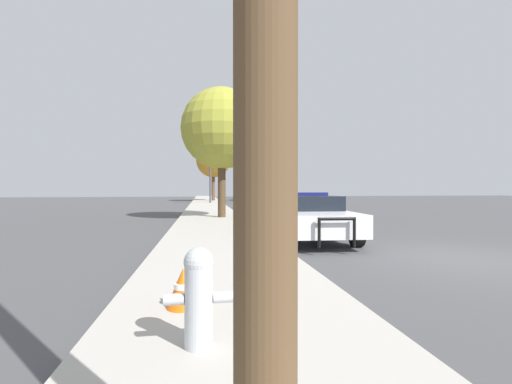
# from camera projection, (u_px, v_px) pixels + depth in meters

# --- Properties ---
(ground_plane) EXTENTS (110.00, 110.00, 0.00)m
(ground_plane) POSITION_uv_depth(u_px,v_px,m) (463.00, 259.00, 7.29)
(ground_plane) COLOR #474749
(sidewalk_left) EXTENTS (3.00, 110.00, 0.13)m
(sidewalk_left) POSITION_uv_depth(u_px,v_px,m) (223.00, 264.00, 6.51)
(sidewalk_left) COLOR #ADA89E
(sidewalk_left) RESTS_ON ground_plane
(police_car) EXTENTS (2.21, 5.06, 1.38)m
(police_car) POSITION_uv_depth(u_px,v_px,m) (308.00, 215.00, 10.25)
(police_car) COLOR white
(police_car) RESTS_ON ground_plane
(fire_hydrant) EXTENTS (0.60, 0.26, 0.87)m
(fire_hydrant) POSITION_uv_depth(u_px,v_px,m) (199.00, 294.00, 2.98)
(fire_hydrant) COLOR #B7BCC1
(fire_hydrant) RESTS_ON sidewalk_left
(traffic_light) EXTENTS (3.64, 0.35, 5.46)m
(traffic_light) POSITION_uv_depth(u_px,v_px,m) (225.00, 162.00, 32.31)
(traffic_light) COLOR #424247
(traffic_light) RESTS_ON sidewalk_left
(car_background_distant) EXTENTS (2.18, 4.01, 1.35)m
(car_background_distant) POSITION_uv_depth(u_px,v_px,m) (243.00, 194.00, 42.28)
(car_background_distant) COLOR #474C51
(car_background_distant) RESTS_ON ground_plane
(car_background_oncoming) EXTENTS (2.00, 4.47, 1.32)m
(car_background_oncoming) POSITION_uv_depth(u_px,v_px,m) (279.00, 196.00, 37.03)
(car_background_oncoming) COLOR silver
(car_background_oncoming) RESTS_ON ground_plane
(box_truck) EXTENTS (2.71, 7.60, 3.23)m
(box_truck) POSITION_uv_depth(u_px,v_px,m) (260.00, 187.00, 45.84)
(box_truck) COLOR #474C51
(box_truck) RESTS_ON ground_plane
(tree_sidewalk_near) EXTENTS (3.86, 3.86, 6.16)m
(tree_sidewalk_near) POSITION_uv_depth(u_px,v_px,m) (222.00, 129.00, 16.29)
(tree_sidewalk_near) COLOR #4C3823
(tree_sidewalk_near) RESTS_ON sidewalk_left
(tree_sidewalk_far) EXTENTS (3.80, 3.80, 6.40)m
(tree_sidewalk_far) POSITION_uv_depth(u_px,v_px,m) (213.00, 161.00, 38.44)
(tree_sidewalk_far) COLOR brown
(tree_sidewalk_far) RESTS_ON sidewalk_left
(traffic_cone) EXTENTS (0.38, 0.38, 0.46)m
(traffic_cone) POSITION_uv_depth(u_px,v_px,m) (183.00, 288.00, 3.97)
(traffic_cone) COLOR orange
(traffic_cone) RESTS_ON sidewalk_left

